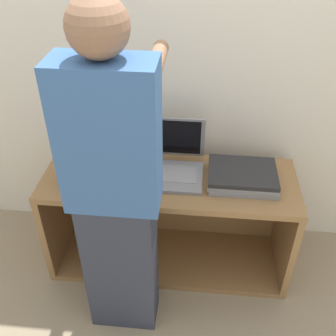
% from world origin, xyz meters
% --- Properties ---
extents(ground_plane, '(12.00, 12.00, 0.00)m').
position_xyz_m(ground_plane, '(0.00, 0.00, 0.00)').
color(ground_plane, gray).
extents(wall_back, '(8.00, 0.05, 2.40)m').
position_xyz_m(wall_back, '(0.00, 0.61, 1.20)').
color(wall_back, silver).
rests_on(wall_back, ground_plane).
extents(cart, '(1.40, 0.50, 0.64)m').
position_xyz_m(cart, '(0.00, 0.31, 0.32)').
color(cart, olive).
rests_on(cart, ground_plane).
extents(laptop_open, '(0.36, 0.35, 0.29)m').
position_xyz_m(laptop_open, '(0.00, 0.31, 0.70)').
color(laptop_open, gray).
rests_on(laptop_open, cart).
extents(laptop_stack_left, '(0.38, 0.29, 0.12)m').
position_xyz_m(laptop_stack_left, '(-0.39, 0.25, 0.71)').
color(laptop_stack_left, slate).
rests_on(laptop_stack_left, cart).
extents(laptop_stack_right, '(0.37, 0.29, 0.07)m').
position_xyz_m(laptop_stack_right, '(0.39, 0.25, 0.68)').
color(laptop_stack_right, gray).
rests_on(laptop_stack_right, cart).
extents(person, '(0.40, 0.53, 1.68)m').
position_xyz_m(person, '(-0.20, -0.16, 0.85)').
color(person, '#2D3342').
rests_on(person, ground_plane).
extents(inventory_tag, '(0.06, 0.02, 0.01)m').
position_xyz_m(inventory_tag, '(-0.39, 0.18, 0.77)').
color(inventory_tag, red).
rests_on(inventory_tag, laptop_stack_left).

